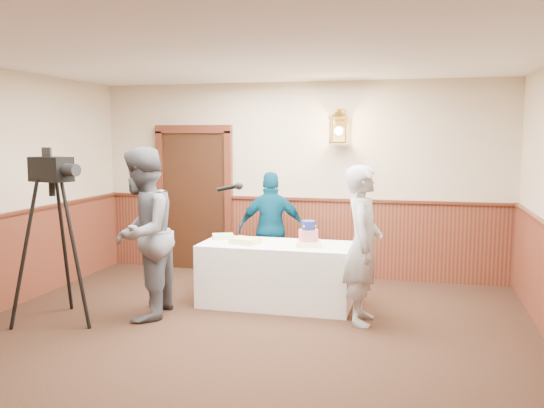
{
  "coord_description": "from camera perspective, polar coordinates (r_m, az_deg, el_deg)",
  "views": [
    {
      "loc": [
        1.67,
        -4.68,
        2.03
      ],
      "look_at": [
        0.06,
        1.7,
        1.25
      ],
      "focal_mm": 38.0,
      "sensor_mm": 36.0,
      "label": 1
    }
  ],
  "objects": [
    {
      "name": "ground",
      "position": [
        5.37,
        -5.22,
        -15.5
      ],
      "size": [
        7.0,
        7.0,
        0.0
      ],
      "primitive_type": "plane",
      "color": "black",
      "rests_on": "ground"
    },
    {
      "name": "sheet_cake_green",
      "position": [
        7.23,
        -4.88,
        -3.23
      ],
      "size": [
        0.32,
        0.29,
        0.06
      ],
      "primitive_type": "cube",
      "rotation": [
        0.0,
        0.0,
        0.41
      ],
      "color": "#B5E2A0",
      "rests_on": "display_table"
    },
    {
      "name": "tv_camera_rig",
      "position": [
        6.66,
        -20.72,
        -4.21
      ],
      "size": [
        0.71,
        0.66,
        1.81
      ],
      "rotation": [
        0.0,
        0.0,
        -0.25
      ],
      "color": "black",
      "rests_on": "ground"
    },
    {
      "name": "display_table",
      "position": [
        6.97,
        0.41,
        -6.97
      ],
      "size": [
        1.8,
        0.8,
        0.75
      ],
      "primitive_type": "cube",
      "color": "white",
      "rests_on": "ground"
    },
    {
      "name": "room_shell",
      "position": [
        5.44,
        -4.34,
        1.36
      ],
      "size": [
        6.02,
        7.02,
        2.81
      ],
      "color": "beige",
      "rests_on": "ground"
    },
    {
      "name": "sheet_cake_yellow",
      "position": [
        6.89,
        -2.66,
        -3.66
      ],
      "size": [
        0.38,
        0.33,
        0.07
      ],
      "primitive_type": "cube",
      "rotation": [
        0.0,
        0.0,
        -0.26
      ],
      "color": "#D2D57F",
      "rests_on": "display_table"
    },
    {
      "name": "interviewer",
      "position": [
        6.53,
        -12.74,
        -2.88
      ],
      "size": [
        1.59,
        1.01,
        1.91
      ],
      "rotation": [
        0.0,
        0.0,
        -1.45
      ],
      "color": "#575961",
      "rests_on": "ground"
    },
    {
      "name": "baker",
      "position": [
        6.3,
        9.01,
        -4.02
      ],
      "size": [
        0.42,
        0.63,
        1.72
      ],
      "primitive_type": "imported",
      "rotation": [
        0.0,
        0.0,
        1.59
      ],
      "color": "#A4A5AA",
      "rests_on": "ground"
    },
    {
      "name": "assistant_p",
      "position": [
        7.8,
        -0.02,
        -2.48
      ],
      "size": [
        0.97,
        0.56,
        1.55
      ],
      "primitive_type": "imported",
      "rotation": [
        0.0,
        0.0,
        3.35
      ],
      "color": "navy",
      "rests_on": "ground"
    },
    {
      "name": "tiered_cake",
      "position": [
        6.75,
        3.63,
        -3.18
      ],
      "size": [
        0.34,
        0.34,
        0.3
      ],
      "rotation": [
        0.0,
        0.0,
        0.21
      ],
      "color": "#FFECBD",
      "rests_on": "display_table"
    }
  ]
}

